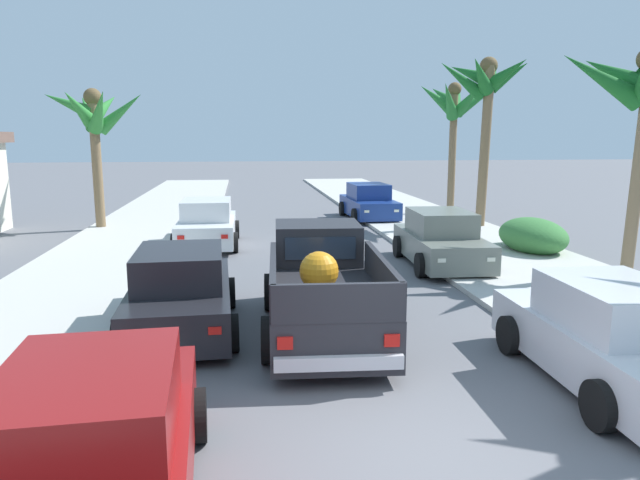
# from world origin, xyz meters

# --- Properties ---
(ground_plane) EXTENTS (160.00, 160.00, 0.00)m
(ground_plane) POSITION_xyz_m (0.00, 0.00, 0.00)
(ground_plane) COLOR slate
(sidewalk_left) EXTENTS (4.84, 60.00, 0.12)m
(sidewalk_left) POSITION_xyz_m (-5.45, 12.00, 0.06)
(sidewalk_left) COLOR beige
(sidewalk_left) RESTS_ON ground
(sidewalk_right) EXTENTS (4.84, 60.00, 0.12)m
(sidewalk_right) POSITION_xyz_m (5.45, 12.00, 0.06)
(sidewalk_right) COLOR beige
(sidewalk_right) RESTS_ON ground
(curb_left) EXTENTS (0.16, 60.00, 0.10)m
(curb_left) POSITION_xyz_m (-4.43, 12.00, 0.05)
(curb_left) COLOR silver
(curb_left) RESTS_ON ground
(curb_right) EXTENTS (0.16, 60.00, 0.10)m
(curb_right) POSITION_xyz_m (4.43, 12.00, 0.05)
(curb_right) COLOR silver
(curb_right) RESTS_ON ground
(pickup_truck) EXTENTS (2.42, 5.31, 1.80)m
(pickup_truck) POSITION_xyz_m (-0.53, 4.53, 0.79)
(pickup_truck) COLOR #28282D
(pickup_truck) RESTS_ON ground
(car_left_near) EXTENTS (2.13, 4.31, 1.54)m
(car_left_near) POSITION_xyz_m (3.48, 19.02, 0.71)
(car_left_near) COLOR navy
(car_left_near) RESTS_ON ground
(car_right_near) EXTENTS (2.06, 4.27, 1.54)m
(car_right_near) POSITION_xyz_m (-3.14, 13.44, 0.71)
(car_right_near) COLOR silver
(car_right_near) RESTS_ON ground
(car_left_mid) EXTENTS (2.13, 4.31, 1.54)m
(car_left_mid) POSITION_xyz_m (-3.14, 4.80, 0.71)
(car_left_mid) COLOR black
(car_left_mid) RESTS_ON ground
(car_right_mid) EXTENTS (2.15, 4.32, 1.54)m
(car_right_mid) POSITION_xyz_m (3.47, 9.51, 0.71)
(car_right_mid) COLOR slate
(car_right_mid) RESTS_ON ground
(car_left_far) EXTENTS (2.19, 4.33, 1.54)m
(car_left_far) POSITION_xyz_m (-3.39, -0.76, 0.71)
(car_left_far) COLOR maroon
(car_left_far) RESTS_ON ground
(car_right_far) EXTENTS (2.09, 4.29, 1.54)m
(car_right_far) POSITION_xyz_m (3.24, 1.49, 0.71)
(car_right_far) COLOR silver
(car_right_far) RESTS_ON ground
(palm_tree_left_fore) EXTENTS (3.89, 3.40, 5.99)m
(palm_tree_left_fore) POSITION_xyz_m (7.56, 19.88, 4.89)
(palm_tree_left_fore) COLOR brown
(palm_tree_left_fore) RESTS_ON ground
(palm_tree_left_mid) EXTENTS (3.93, 3.98, 5.37)m
(palm_tree_left_mid) POSITION_xyz_m (-7.41, 17.40, 4.29)
(palm_tree_left_mid) COLOR brown
(palm_tree_left_mid) RESTS_ON ground
(palm_tree_left_back) EXTENTS (3.59, 3.51, 6.51)m
(palm_tree_left_back) POSITION_xyz_m (7.17, 15.69, 5.32)
(palm_tree_left_back) COLOR brown
(palm_tree_left_back) RESTS_ON ground
(hedge_bush) EXTENTS (1.80, 2.80, 1.10)m
(hedge_bush) POSITION_xyz_m (6.85, 10.82, 0.55)
(hedge_bush) COLOR #387538
(hedge_bush) RESTS_ON ground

